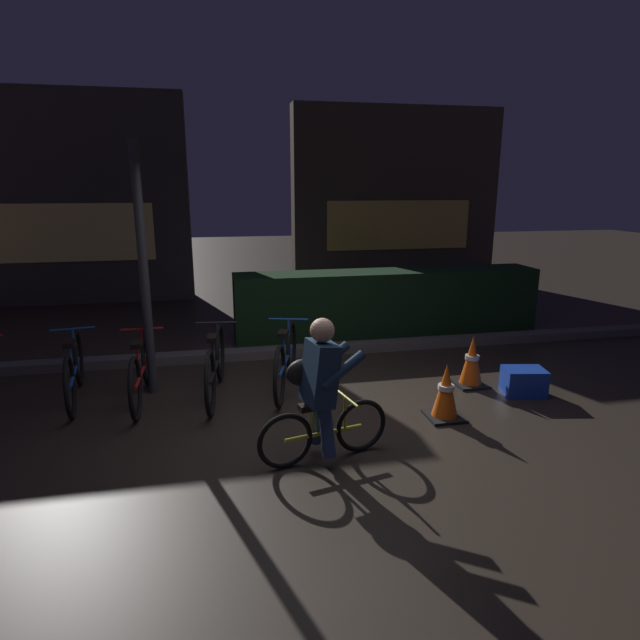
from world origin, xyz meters
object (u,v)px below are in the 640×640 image
at_px(street_post, 144,273).
at_px(blue_crate, 524,382).
at_px(parked_bike_right_mid, 286,360).
at_px(traffic_cone_near, 446,392).
at_px(cyclist, 320,390).
at_px(parked_bike_center_right, 215,365).
at_px(traffic_cone_far, 472,362).
at_px(parked_bike_left_mid, 74,370).
at_px(parked_bike_center_left, 142,371).

bearing_deg(street_post, blue_crate, -12.48).
distance_m(parked_bike_right_mid, traffic_cone_near, 1.82).
xyz_separation_m(parked_bike_right_mid, cyclist, (0.06, -1.65, 0.28)).
bearing_deg(parked_bike_center_right, traffic_cone_far, -88.71).
relative_size(traffic_cone_near, cyclist, 0.46).
relative_size(street_post, parked_bike_left_mid, 1.70).
height_order(traffic_cone_near, cyclist, cyclist).
height_order(street_post, traffic_cone_far, street_post).
distance_m(street_post, parked_bike_right_mid, 1.82).
distance_m(traffic_cone_near, cyclist, 1.54).
bearing_deg(traffic_cone_far, cyclist, -147.29).
relative_size(street_post, parked_bike_right_mid, 1.69).
bearing_deg(cyclist, traffic_cone_far, 20.37).
height_order(parked_bike_center_right, traffic_cone_far, parked_bike_center_right).
bearing_deg(parked_bike_right_mid, parked_bike_center_right, 109.48).
bearing_deg(street_post, parked_bike_right_mid, -7.65).
height_order(parked_bike_center_left, traffic_cone_near, parked_bike_center_left).
relative_size(parked_bike_left_mid, cyclist, 1.29).
distance_m(street_post, traffic_cone_far, 3.82).
bearing_deg(parked_bike_right_mid, traffic_cone_far, -82.98).
distance_m(parked_bike_center_left, traffic_cone_near, 3.20).
relative_size(parked_bike_right_mid, traffic_cone_near, 2.83).
relative_size(parked_bike_left_mid, parked_bike_center_left, 0.99).
xyz_separation_m(parked_bike_left_mid, parked_bike_right_mid, (2.28, -0.13, 0.01)).
distance_m(parked_bike_center_right, traffic_cone_far, 2.93).
bearing_deg(parked_bike_left_mid, cyclist, -135.17).
height_order(traffic_cone_near, blue_crate, traffic_cone_near).
bearing_deg(parked_bike_center_left, blue_crate, -98.62).
relative_size(parked_bike_left_mid, blue_crate, 3.66).
bearing_deg(traffic_cone_far, parked_bike_center_left, 175.58).
bearing_deg(traffic_cone_near, street_post, 156.17).
bearing_deg(parked_bike_center_left, parked_bike_right_mid, -88.22).
distance_m(parked_bike_center_right, cyclist, 1.83).
height_order(traffic_cone_far, cyclist, cyclist).
xyz_separation_m(traffic_cone_near, traffic_cone_far, (0.68, 0.78, 0.01)).
xyz_separation_m(parked_bike_right_mid, blue_crate, (2.58, -0.70, -0.20)).
distance_m(street_post, cyclist, 2.53).
bearing_deg(parked_bike_center_left, cyclist, -134.25).
bearing_deg(parked_bike_right_mid, cyclist, -162.25).
height_order(parked_bike_left_mid, traffic_cone_far, parked_bike_left_mid).
bearing_deg(parked_bike_center_right, parked_bike_left_mid, 89.62).
distance_m(parked_bike_center_left, cyclist, 2.31).
height_order(parked_bike_left_mid, blue_crate, parked_bike_left_mid).
bearing_deg(traffic_cone_near, parked_bike_center_left, 160.60).
xyz_separation_m(traffic_cone_near, cyclist, (-1.39, -0.55, 0.35)).
distance_m(parked_bike_left_mid, traffic_cone_near, 3.93).
bearing_deg(parked_bike_center_right, parked_bike_center_left, 95.25).
height_order(parked_bike_left_mid, parked_bike_right_mid, parked_bike_right_mid).
bearing_deg(traffic_cone_far, traffic_cone_near, -131.14).
distance_m(parked_bike_center_left, blue_crate, 4.20).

